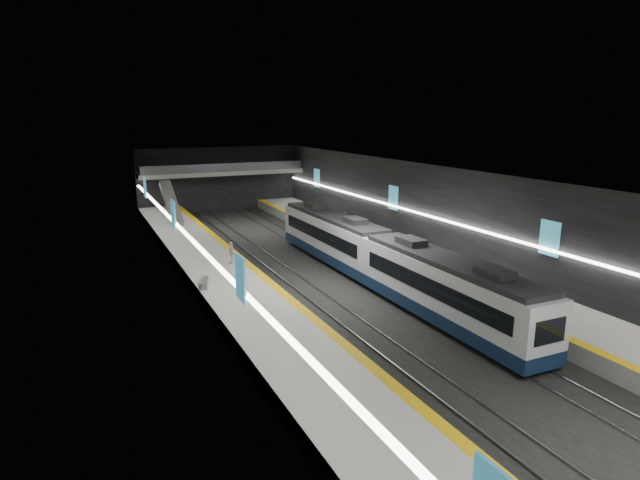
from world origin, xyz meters
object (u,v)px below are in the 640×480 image
passenger_left_a (231,252)px  train (380,257)px  escalator (171,202)px  bench_right_far (345,216)px  bench_left_far (204,283)px  passenger_right_a (464,271)px  bench_right_near (478,266)px

passenger_left_a → train: bearing=70.9°
escalator → bench_right_far: (17.00, -7.14, -1.65)m
bench_left_far → bench_right_far: bearing=58.2°
bench_right_far → passenger_left_a: passenger_left_a is taller
train → passenger_right_a: 5.93m
bench_right_near → escalator: bearing=117.1°
bench_left_far → passenger_right_a: bearing=-7.3°
bench_left_far → train: bearing=6.1°
bench_left_far → escalator: bearing=102.1°
train → bench_right_near: bearing=-17.3°
bench_left_far → passenger_left_a: size_ratio=1.11×
train → bench_left_far: (-12.00, 2.29, -0.97)m
bench_left_far → passenger_left_a: 5.67m
bench_right_far → passenger_right_a: passenger_right_a is taller
bench_right_near → passenger_right_a: bearing=-147.3°
train → passenger_left_a: 11.24m
bench_right_near → passenger_left_a: 18.28m
escalator → passenger_right_a: (13.59, -30.81, -0.93)m
bench_right_near → passenger_left_a: size_ratio=1.18×
train → bench_left_far: 12.25m
bench_left_far → passenger_left_a: bearing=72.7°
train → escalator: size_ratio=3.76×
train → bench_left_far: size_ratio=16.34×
bench_right_far → train: bearing=-86.2°
train → bench_right_near: (7.00, -2.18, -0.96)m
bench_right_far → escalator: bearing=-178.7°
passenger_left_a → escalator: bearing=-157.4°
passenger_right_a → bench_left_far: bearing=49.4°
bench_right_near → bench_right_far: (0.00, 21.13, 0.01)m
train → bench_right_far: (7.00, 18.95, -0.95)m
escalator → bench_right_near: (17.00, -28.27, -1.66)m
train → escalator: (-10.00, 26.09, 0.70)m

